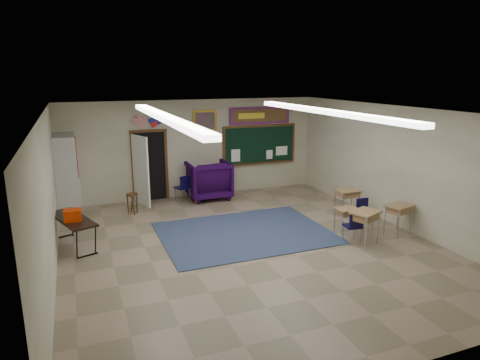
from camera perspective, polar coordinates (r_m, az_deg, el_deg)
name	(u,v)px	position (r m, az deg, el deg)	size (l,w,h in m)	color
floor	(250,246)	(9.68, 1.35, -8.84)	(9.00, 9.00, 0.00)	gray
back_wall	(194,149)	(13.37, -6.10, 4.19)	(8.00, 0.04, 3.00)	beige
front_wall	(395,267)	(5.56, 19.99, -10.80)	(8.00, 0.04, 3.00)	beige
left_wall	(48,201)	(8.54, -24.22, -2.58)	(0.04, 9.00, 3.00)	beige
right_wall	(399,167)	(11.33, 20.41, 1.62)	(0.04, 9.00, 3.00)	beige
ceiling	(251,111)	(8.95, 1.46, 9.15)	(8.00, 9.00, 0.04)	silver
area_rug	(245,233)	(10.43, 0.66, -7.06)	(4.00, 3.00, 0.02)	#2C3955
fluorescent_strips	(251,114)	(8.96, 1.45, 8.77)	(3.86, 6.00, 0.10)	white
doorway	(147,167)	(13.01, -12.26, 1.69)	(1.10, 0.89, 2.16)	black
chalkboard	(260,146)	(14.08, 2.63, 4.59)	(2.55, 0.14, 1.30)	#4F3016
bulletin_board	(260,115)	(13.96, 2.67, 8.59)	(2.10, 0.05, 0.55)	red
framed_art_print	(205,121)	(13.32, -4.69, 7.88)	(0.75, 0.05, 0.65)	olive
wall_clock	(176,122)	(13.09, -8.50, 7.66)	(0.32, 0.05, 0.32)	black
wall_flags	(148,119)	(12.89, -12.21, 7.99)	(1.16, 0.06, 0.70)	red
storage_cabinet	(67,176)	(12.36, -22.03, 0.53)	(0.59, 1.25, 2.20)	#AFAFAA
wingback_armchair	(208,180)	(13.19, -4.28, 0.03)	(1.25, 1.28, 1.17)	black
student_chair_reading	(182,188)	(12.97, -7.70, -1.09)	(0.41, 0.41, 0.82)	black
student_chair_desk_a	(352,227)	(10.09, 14.77, -6.07)	(0.37, 0.37, 0.75)	black
student_chair_desk_b	(365,214)	(11.11, 16.35, -4.37)	(0.37, 0.37, 0.73)	black
student_desk_front_left	(346,219)	(10.64, 14.01, -5.10)	(0.53, 0.39, 0.63)	#A57B4C
student_desk_front_right	(347,202)	(11.83, 14.10, -2.83)	(0.63, 0.48, 0.75)	#A57B4C
student_desk_back_left	(364,226)	(10.03, 16.25, -5.90)	(0.79, 0.70, 0.78)	#A57B4C
student_desk_back_right	(398,218)	(10.90, 20.36, -4.77)	(0.71, 0.60, 0.74)	#A57B4C
folding_table	(74,231)	(10.24, -21.32, -6.34)	(1.05, 1.71, 0.92)	black
wooden_stool	(132,203)	(12.13, -14.16, -3.04)	(0.32, 0.32, 0.57)	#462F15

